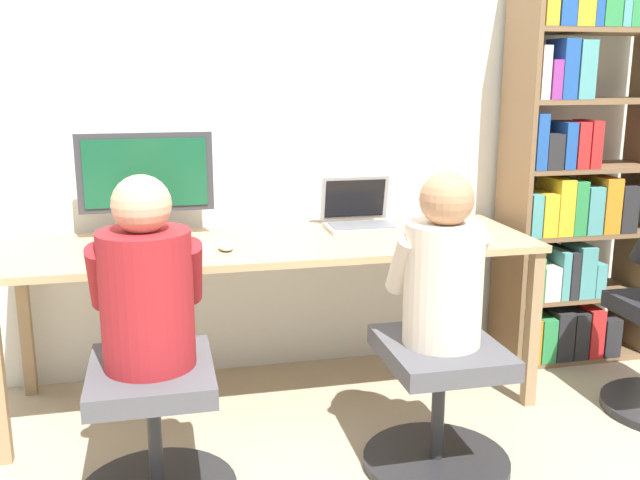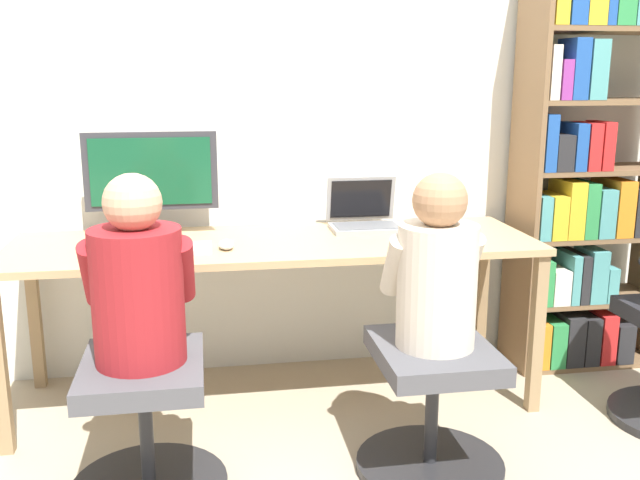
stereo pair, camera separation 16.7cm
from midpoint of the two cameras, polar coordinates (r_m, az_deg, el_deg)
The scene contains 12 objects.
ground_plane at distance 2.98m, azimuth -1.04°, elevation -15.30°, with size 14.00×14.00×0.00m, color tan.
wall_back at distance 3.36m, azimuth -3.06°, elevation 11.12°, with size 10.00×0.05×2.60m.
desk at distance 3.05m, azimuth -2.04°, elevation -1.21°, with size 2.23×0.69×0.72m.
desktop_monitor at distance 3.16m, azimuth -11.86°, elevation 4.71°, with size 0.57×0.20×0.45m.
laptop at distance 3.28m, azimuth 5.05°, elevation 1.77°, with size 0.32×0.26×0.23m.
keyboard at distance 2.89m, azimuth -11.11°, elevation -0.74°, with size 0.41×0.16×0.03m.
computer_mouse_by_keyboard at distance 2.91m, azimuth -5.87°, elevation -0.37°, with size 0.06×0.11×0.04m.
office_chair_left at distance 2.55m, azimuth -11.90°, elevation -14.15°, with size 0.54×0.54×0.49m.
office_chair_right at distance 2.67m, azimuth 10.78°, elevation -12.79°, with size 0.54×0.54×0.49m.
person_at_monitor at distance 2.37m, azimuth -12.46°, elevation -3.35°, with size 0.37×0.31×0.63m.
person_at_laptop at distance 2.50m, azimuth 11.23°, elevation -2.51°, with size 0.34×0.30×0.61m.
bookshelf at distance 3.65m, azimuth 21.63°, elevation 4.15°, with size 0.73×0.32×1.95m.
Camera 2 is at (-0.30, -2.61, 1.42)m, focal length 40.00 mm.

